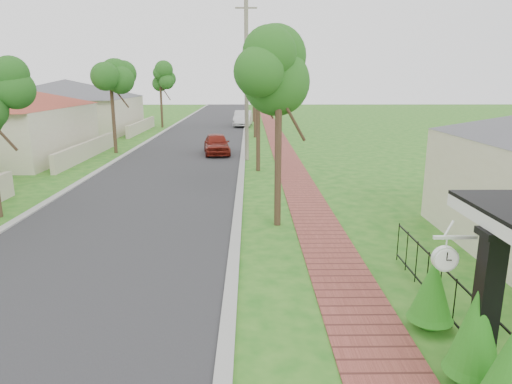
% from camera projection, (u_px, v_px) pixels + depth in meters
% --- Properties ---
extents(ground, '(160.00, 160.00, 0.00)m').
position_uv_depth(ground, '(189.00, 350.00, 7.93)').
color(ground, '#1F6518').
rests_on(ground, ground).
extents(road, '(7.00, 120.00, 0.02)m').
position_uv_depth(road, '(182.00, 158.00, 27.31)').
color(road, '#28282B').
rests_on(road, ground).
extents(kerb_right, '(0.30, 120.00, 0.10)m').
position_uv_depth(kerb_right, '(243.00, 158.00, 27.36)').
color(kerb_right, '#9E9E99').
rests_on(kerb_right, ground).
extents(kerb_left, '(0.30, 120.00, 0.10)m').
position_uv_depth(kerb_left, '(121.00, 158.00, 27.26)').
color(kerb_left, '#9E9E99').
rests_on(kerb_left, ground).
extents(sidewalk, '(1.50, 120.00, 0.03)m').
position_uv_depth(sidewalk, '(286.00, 158.00, 27.39)').
color(sidewalk, '#98473D').
rests_on(sidewalk, ground).
extents(porch_post, '(0.48, 0.48, 2.52)m').
position_uv_depth(porch_post, '(484.00, 319.00, 6.75)').
color(porch_post, black).
rests_on(porch_post, ground).
extents(picket_fence, '(0.03, 8.02, 1.00)m').
position_uv_depth(picket_fence, '(471.00, 320.00, 7.87)').
color(picket_fence, black).
rests_on(picket_fence, ground).
extents(street_trees, '(10.70, 37.65, 5.89)m').
position_uv_depth(street_trees, '(195.00, 80.00, 32.86)').
color(street_trees, '#382619').
rests_on(street_trees, ground).
extents(hedge_row, '(0.91, 4.81, 1.84)m').
position_uv_depth(hedge_row, '(500.00, 362.00, 6.16)').
color(hedge_row, '#195D12').
rests_on(hedge_row, ground).
extents(far_house_grey, '(15.56, 15.56, 4.60)m').
position_uv_depth(far_house_grey, '(68.00, 105.00, 40.18)').
color(far_house_grey, beige).
rests_on(far_house_grey, ground).
extents(parked_car_red, '(2.00, 3.97, 1.30)m').
position_uv_depth(parked_car_red, '(217.00, 144.00, 28.52)').
color(parked_car_red, maroon).
rests_on(parked_car_red, ground).
extents(parked_car_white, '(1.93, 4.71, 1.52)m').
position_uv_depth(parked_car_white, '(243.00, 119.00, 45.63)').
color(parked_car_white, silver).
rests_on(parked_car_white, ground).
extents(near_tree, '(2.31, 2.31, 5.92)m').
position_uv_depth(near_tree, '(279.00, 74.00, 13.62)').
color(near_tree, '#382619').
rests_on(near_tree, ground).
extents(utility_pole, '(1.20, 0.24, 8.73)m').
position_uv_depth(utility_pole, '(246.00, 82.00, 25.56)').
color(utility_pole, gray).
rests_on(utility_pole, ground).
extents(station_clock, '(0.66, 0.13, 0.56)m').
position_uv_depth(station_clock, '(446.00, 257.00, 6.94)').
color(station_clock, white).
rests_on(station_clock, ground).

